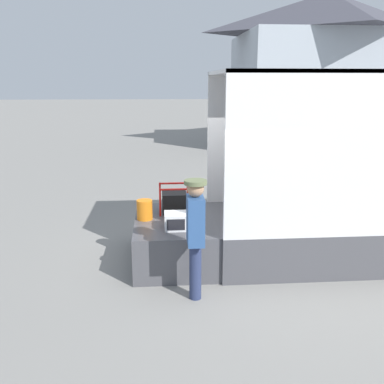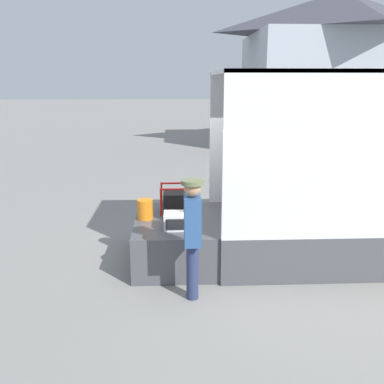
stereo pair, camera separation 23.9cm
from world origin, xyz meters
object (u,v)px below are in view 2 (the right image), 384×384
at_px(microwave, 177,221).
at_px(worker_person, 192,227).
at_px(orange_bucket, 145,209).
at_px(portable_generator, 176,202).

xyz_separation_m(microwave, worker_person, (0.21, -0.98, 0.23)).
distance_m(orange_bucket, worker_person, 1.73).
distance_m(portable_generator, orange_bucket, 0.70).
bearing_deg(microwave, orange_bucket, 136.39).
distance_m(microwave, portable_generator, 0.96).
xyz_separation_m(microwave, portable_generator, (-0.01, 0.96, 0.06)).
xyz_separation_m(orange_bucket, worker_person, (0.78, -1.53, 0.18)).
distance_m(microwave, worker_person, 1.03).
height_order(portable_generator, orange_bucket, portable_generator).
relative_size(microwave, worker_person, 0.25).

